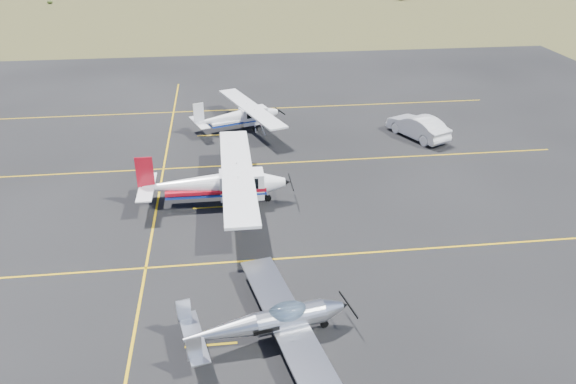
# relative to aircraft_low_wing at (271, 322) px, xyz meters

# --- Properties ---
(ground) EXTENTS (1600.00, 1600.00, 0.00)m
(ground) POSITION_rel_aircraft_low_wing_xyz_m (0.68, 3.51, -0.92)
(ground) COLOR #383D1C
(ground) RESTS_ON ground
(apron) EXTENTS (72.00, 72.00, 0.02)m
(apron) POSITION_rel_aircraft_low_wing_xyz_m (0.68, 10.51, -0.92)
(apron) COLOR black
(apron) RESTS_ON ground
(aircraft_low_wing) EXTENTS (6.45, 8.86, 1.92)m
(aircraft_low_wing) POSITION_rel_aircraft_low_wing_xyz_m (0.00, 0.00, 0.00)
(aircraft_low_wing) COLOR silver
(aircraft_low_wing) RESTS_ON apron
(aircraft_cessna) EXTENTS (7.25, 12.08, 3.08)m
(aircraft_cessna) POSITION_rel_aircraft_low_wing_xyz_m (-1.97, 11.34, 0.45)
(aircraft_cessna) COLOR white
(aircraft_cessna) RESTS_ON apron
(aircraft_plain) EXTENTS (6.85, 9.71, 2.50)m
(aircraft_plain) POSITION_rel_aircraft_low_wing_xyz_m (-0.21, 22.90, 0.19)
(aircraft_plain) COLOR white
(aircraft_plain) RESTS_ON apron
(sedan) EXTENTS (3.67, 5.23, 1.64)m
(sedan) POSITION_rel_aircraft_low_wing_xyz_m (12.46, 19.80, -0.09)
(sedan) COLOR silver
(sedan) RESTS_ON apron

